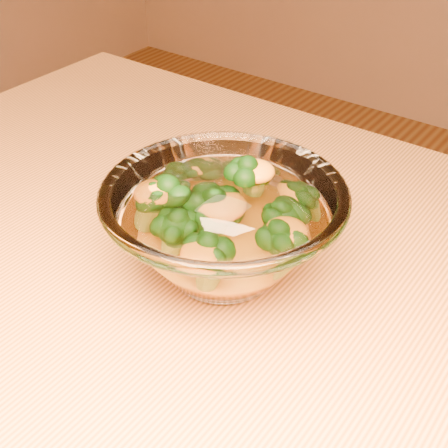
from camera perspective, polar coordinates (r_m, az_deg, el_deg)
The scene contains 4 objects.
table at distance 0.64m, azimuth 2.76°, elevation -15.13°, with size 1.20×0.80×0.75m.
glass_bowl at distance 0.59m, azimuth 0.00°, elevation -0.39°, with size 0.23×0.23×0.10m.
cheese_sauce at distance 0.60m, azimuth 0.00°, elevation -2.05°, with size 0.11×0.11×0.03m, color orange.
broccoli_heap at distance 0.59m, azimuth -0.02°, elevation 1.29°, with size 0.18×0.16×0.08m.
Camera 1 is at (0.22, -0.34, 1.15)m, focal length 50.00 mm.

